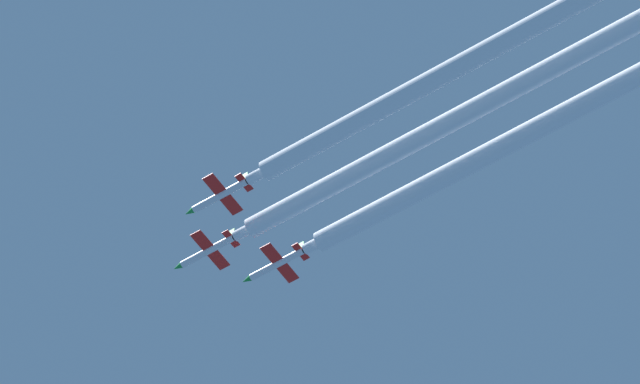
% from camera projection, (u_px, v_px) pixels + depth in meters
% --- Properties ---
extents(jet_lead, '(7.84, 11.41, 2.74)m').
position_uv_depth(jet_lead, '(206.00, 252.00, 308.21)').
color(jet_lead, silver).
extents(jet_left_wingman, '(7.84, 11.41, 2.74)m').
position_uv_depth(jet_left_wingman, '(218.00, 196.00, 300.29)').
color(jet_left_wingman, silver).
extents(jet_right_wingman, '(7.84, 11.41, 2.74)m').
position_uv_depth(jet_right_wingman, '(275.00, 265.00, 307.47)').
color(jet_right_wingman, silver).
extents(smoke_trail_lead, '(3.03, 71.63, 3.03)m').
position_uv_depth(smoke_trail_lead, '(441.00, 127.00, 295.08)').
color(smoke_trail_lead, white).
extents(smoke_trail_left_wingman, '(3.03, 75.66, 3.03)m').
position_uv_depth(smoke_trail_left_wingman, '(473.00, 58.00, 286.52)').
color(smoke_trail_left_wingman, white).
extents(smoke_trail_right_wingman, '(3.03, 66.31, 3.03)m').
position_uv_depth(smoke_trail_right_wingman, '(498.00, 148.00, 295.19)').
color(smoke_trail_right_wingman, white).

